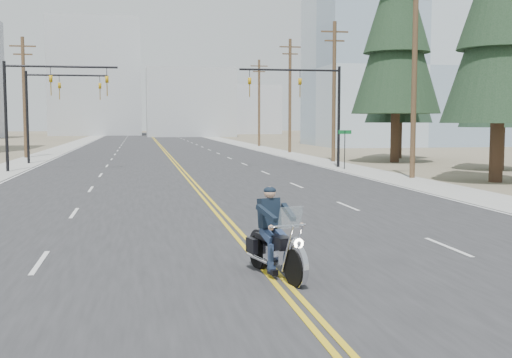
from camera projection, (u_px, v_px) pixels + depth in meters
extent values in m
plane|color=#776D56|center=(295.00, 301.00, 11.57)|extent=(400.00, 400.00, 0.00)
cube|color=#303033|center=(161.00, 147.00, 80.14)|extent=(20.00, 200.00, 0.01)
cube|color=#A5A5A0|center=(66.00, 148.00, 78.08)|extent=(3.00, 200.00, 0.01)
cube|color=#A5A5A0|center=(251.00, 146.00, 82.21)|extent=(3.00, 200.00, 0.01)
cylinder|color=black|center=(6.00, 117.00, 40.63)|extent=(0.20, 0.20, 7.00)
cylinder|color=black|center=(62.00, 67.00, 40.97)|extent=(7.00, 0.14, 0.14)
imported|color=#BF8C0C|center=(51.00, 77.00, 40.90)|extent=(0.21, 0.26, 1.30)
imported|color=#BF8C0C|center=(107.00, 77.00, 41.53)|extent=(0.21, 0.26, 1.30)
cylinder|color=black|center=(339.00, 117.00, 44.58)|extent=(0.20, 0.20, 7.00)
cylinder|color=black|center=(290.00, 70.00, 43.66)|extent=(7.00, 0.14, 0.14)
imported|color=#BF8C0C|center=(300.00, 80.00, 43.84)|extent=(0.21, 0.26, 1.30)
imported|color=#BF8C0C|center=(250.00, 79.00, 43.22)|extent=(0.21, 0.26, 1.30)
cylinder|color=black|center=(27.00, 117.00, 48.47)|extent=(0.20, 0.20, 7.00)
cylinder|color=black|center=(67.00, 75.00, 48.72)|extent=(6.00, 0.14, 0.14)
imported|color=#BF8C0C|center=(59.00, 84.00, 48.67)|extent=(0.21, 0.26, 1.30)
imported|color=#BF8C0C|center=(100.00, 84.00, 49.21)|extent=(0.21, 0.26, 1.30)
cylinder|color=black|center=(345.00, 150.00, 42.78)|extent=(0.06, 0.06, 2.60)
cube|color=#0C5926|center=(345.00, 132.00, 42.67)|extent=(0.90, 0.03, 0.25)
cylinder|color=brown|center=(414.00, 76.00, 35.83)|extent=(0.30, 0.30, 11.50)
cylinder|color=brown|center=(334.00, 92.00, 50.54)|extent=(0.30, 0.30, 11.00)
cube|color=brown|center=(335.00, 32.00, 50.12)|extent=(2.20, 0.12, 0.12)
cube|color=brown|center=(335.00, 41.00, 50.18)|extent=(1.60, 0.12, 0.12)
cylinder|color=brown|center=(290.00, 96.00, 65.21)|extent=(0.30, 0.30, 11.50)
cube|color=brown|center=(290.00, 47.00, 64.77)|extent=(2.20, 0.12, 0.12)
cube|color=brown|center=(290.00, 54.00, 64.83)|extent=(1.60, 0.12, 0.12)
cylinder|color=brown|center=(259.00, 103.00, 81.89)|extent=(0.30, 0.30, 11.00)
cube|color=brown|center=(259.00, 66.00, 81.47)|extent=(2.20, 0.12, 0.12)
cube|color=brown|center=(259.00, 72.00, 81.53)|extent=(1.60, 0.12, 0.12)
cylinder|color=brown|center=(24.00, 98.00, 55.88)|extent=(0.30, 0.30, 10.50)
cube|color=brown|center=(23.00, 46.00, 55.47)|extent=(2.20, 0.12, 0.12)
cube|color=brown|center=(23.00, 54.00, 55.54)|extent=(1.60, 0.12, 0.12)
cube|color=#9EB5CC|center=(403.00, 70.00, 84.98)|extent=(24.00, 16.00, 20.00)
cube|color=#ADB2B7|center=(190.00, 103.00, 134.83)|extent=(18.00, 14.00, 14.00)
cube|color=#B7BCC6|center=(359.00, 91.00, 125.69)|extent=(16.00, 12.00, 18.00)
cube|color=#ADB2B7|center=(96.00, 78.00, 145.39)|extent=(20.00, 15.00, 26.00)
cube|color=#B7BCC6|center=(249.00, 110.00, 162.46)|extent=(14.00, 14.00, 12.00)
cylinder|color=#382619|center=(496.00, 153.00, 33.91)|extent=(0.61, 0.61, 3.13)
cone|color=black|center=(500.00, 32.00, 33.34)|extent=(5.92, 5.92, 9.40)
cylinder|color=#382619|center=(499.00, 149.00, 42.24)|extent=(0.62, 0.62, 2.83)
cone|color=#183120|center=(502.00, 62.00, 41.73)|extent=(5.31, 5.31, 8.49)
cone|color=#183120|center=(503.00, 24.00, 41.51)|extent=(3.98, 3.98, 6.37)
cylinder|color=#382619|center=(395.00, 138.00, 50.12)|extent=(0.67, 0.67, 3.81)
cone|color=black|center=(397.00, 39.00, 49.43)|extent=(6.85, 6.85, 11.42)
cylinder|color=#382619|center=(398.00, 140.00, 55.69)|extent=(0.72, 0.72, 3.09)
cone|color=black|center=(399.00, 69.00, 55.13)|extent=(5.77, 5.77, 9.27)
cone|color=black|center=(400.00, 38.00, 54.90)|extent=(4.33, 4.33, 6.95)
cone|color=black|center=(400.00, 6.00, 54.66)|extent=(2.88, 2.88, 4.95)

